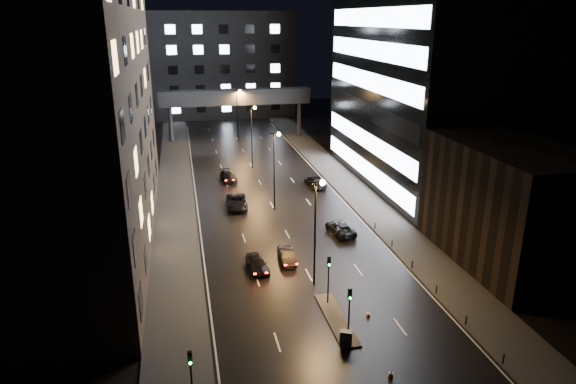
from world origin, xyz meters
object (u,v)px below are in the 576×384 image
at_px(car_away_c, 237,202).
at_px(car_away_d, 228,176).
at_px(car_away_b, 287,256).
at_px(utility_cabinet, 346,338).
at_px(car_away_a, 257,263).
at_px(car_toward_a, 340,228).
at_px(car_toward_b, 316,182).

height_order(car_away_c, car_away_d, car_away_c).
bearing_deg(car_away_b, utility_cabinet, -82.73).
height_order(car_away_b, car_away_d, car_away_d).
xyz_separation_m(car_away_d, utility_cabinet, (4.47, -43.42, 0.09)).
distance_m(car_away_a, car_away_b, 3.38).
bearing_deg(car_away_d, utility_cabinet, -92.04).
distance_m(car_toward_a, utility_cabinet, 21.45).
relative_size(car_away_d, utility_cabinet, 3.75).
xyz_separation_m(car_away_c, car_toward_a, (10.59, -10.91, -0.10)).
xyz_separation_m(car_away_a, car_away_d, (0.11, 29.72, -0.03)).
distance_m(car_away_d, car_toward_b, 13.36).
relative_size(car_away_a, car_toward_b, 0.80).
relative_size(car_away_d, car_toward_b, 0.91).
bearing_deg(utility_cabinet, car_toward_a, 98.59).
bearing_deg(car_away_a, utility_cabinet, -78.32).
relative_size(car_toward_a, car_toward_b, 0.94).
bearing_deg(car_away_c, car_toward_b, 30.71).
distance_m(car_away_a, utility_cabinet, 14.44).
bearing_deg(car_away_a, car_away_d, 83.02).
xyz_separation_m(car_away_a, utility_cabinet, (4.57, -13.70, 0.07)).
bearing_deg(utility_cabinet, car_toward_b, 103.44).
bearing_deg(car_toward_a, car_away_c, -52.22).
bearing_deg(car_away_a, car_toward_b, 56.33).
distance_m(car_toward_b, utility_cabinet, 38.79).
bearing_deg(utility_cabinet, car_away_c, 123.18).
height_order(car_away_b, car_toward_a, car_toward_a).
xyz_separation_m(car_away_a, car_toward_a, (10.62, 6.88, -0.03)).
bearing_deg(car_away_a, car_toward_a, 26.15).
relative_size(car_away_b, car_away_c, 0.72).
relative_size(car_away_c, utility_cabinet, 4.44).
distance_m(car_away_b, car_away_c, 16.90).
bearing_deg(car_away_a, car_away_c, 83.12).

